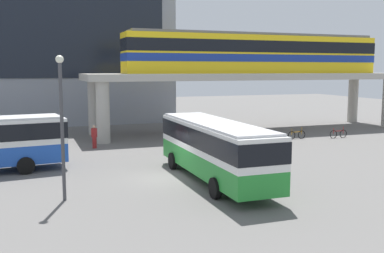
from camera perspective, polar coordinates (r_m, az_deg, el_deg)
The scene contains 10 objects.
ground_plane at distance 34.48m, azimuth -8.02°, elevation -2.75°, with size 120.00×120.00×0.00m, color #605E5B.
station_building at distance 53.80m, azimuth -20.60°, elevation 10.53°, with size 31.62×11.55×18.86m.
elevated_platform at distance 43.85m, azimuth 7.37°, elevation 5.79°, with size 31.62×6.91×5.60m.
train at distance 44.17m, azimuth 8.19°, elevation 9.29°, with size 25.97×2.96×3.84m.
bus_main at distance 23.88m, azimuth 2.88°, elevation -2.31°, with size 2.79×11.04×3.22m.
bicycle_orange at distance 39.60m, azimuth 13.23°, elevation -1.05°, with size 1.79×0.17×1.04m.
bicycle_brown at distance 37.51m, azimuth 6.59°, elevation -1.36°, with size 1.79×0.25×1.04m.
bicycle_red at distance 41.17m, azimuth 18.19°, elevation -0.91°, with size 1.79×0.08×1.04m.
pedestrian_near_building at distance 34.78m, azimuth -12.37°, elevation -1.36°, with size 0.47×0.39×1.77m.
lamp_post at distance 20.87m, azimuth -16.31°, elevation 1.24°, with size 0.36×0.36×6.60m.
Camera 1 is at (-6.97, -23.23, 5.97)m, focal length 41.76 mm.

